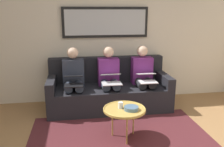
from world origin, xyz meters
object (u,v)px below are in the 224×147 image
(person_middle, at_px, (109,76))
(coffee_table, at_px, (124,110))
(bowl, at_px, (131,108))
(laptop_white, at_px, (147,77))
(laptop_black, at_px, (74,80))
(laptop_silver, at_px, (111,78))
(cup, at_px, (121,105))
(person_right, at_px, (74,78))
(framed_mirror, at_px, (106,22))
(couch, at_px, (109,90))
(person_left, at_px, (143,75))

(person_middle, bearing_deg, coffee_table, 92.56)
(bowl, xyz_separation_m, laptop_white, (-0.51, -0.96, 0.15))
(laptop_white, bearing_deg, laptop_black, -0.21)
(laptop_silver, bearing_deg, laptop_white, 178.92)
(cup, xyz_separation_m, person_right, (0.64, -1.12, 0.11))
(framed_mirror, distance_m, laptop_silver, 1.15)
(framed_mirror, relative_size, bowl, 8.25)
(framed_mirror, bearing_deg, person_right, 35.53)
(coffee_table, relative_size, cup, 6.60)
(bowl, distance_m, person_middle, 1.22)
(framed_mirror, distance_m, person_right, 1.23)
(laptop_white, xyz_separation_m, person_middle, (0.64, -0.25, -0.02))
(couch, distance_m, laptop_silver, 0.44)
(laptop_silver, height_order, person_right, person_right)
(bowl, height_order, laptop_silver, laptop_silver)
(couch, distance_m, person_middle, 0.31)
(laptop_black, bearing_deg, person_right, -90.00)
(laptop_white, height_order, laptop_silver, laptop_silver)
(framed_mirror, distance_m, laptop_black, 1.32)
(laptop_black, bearing_deg, laptop_white, 179.79)
(laptop_white, height_order, person_middle, person_middle)
(coffee_table, relative_size, bowl, 2.98)
(framed_mirror, relative_size, laptop_silver, 4.31)
(laptop_silver, distance_m, laptop_black, 0.64)
(cup, distance_m, laptop_white, 1.09)
(coffee_table, distance_m, laptop_silver, 0.94)
(coffee_table, xyz_separation_m, laptop_white, (-0.59, -0.90, 0.19))
(couch, height_order, framed_mirror, framed_mirror)
(person_left, bearing_deg, cup, 60.44)
(laptop_silver, relative_size, laptop_black, 1.03)
(person_middle, relative_size, laptop_black, 3.09)
(coffee_table, distance_m, person_right, 1.35)
(bowl, bearing_deg, person_right, -57.30)
(person_left, bearing_deg, laptop_silver, 20.10)
(bowl, relative_size, person_left, 0.17)
(laptop_white, relative_size, laptop_black, 0.94)
(bowl, height_order, laptop_white, laptop_white)
(laptop_white, relative_size, laptop_silver, 0.91)
(laptop_black, bearing_deg, couch, -154.13)
(cup, bearing_deg, laptop_black, -53.87)
(bowl, xyz_separation_m, laptop_black, (0.77, -0.96, 0.16))
(person_middle, bearing_deg, cup, 90.16)
(coffee_table, xyz_separation_m, laptop_black, (0.69, -0.91, 0.20))
(cup, relative_size, bowl, 0.45)
(person_right, bearing_deg, person_left, 180.00)
(cup, distance_m, bowl, 0.16)
(coffee_table, distance_m, laptop_white, 1.09)
(framed_mirror, bearing_deg, laptop_white, 132.30)
(couch, bearing_deg, coffee_table, 92.41)
(cup, relative_size, person_middle, 0.08)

